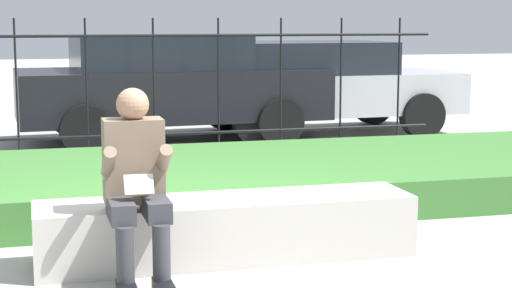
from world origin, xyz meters
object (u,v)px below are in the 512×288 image
(stone_bench, at_px, (227,232))
(person_seated_reader, at_px, (136,178))
(car_parked_center, at_px, (169,85))
(car_parked_right, at_px, (318,85))

(stone_bench, bearing_deg, person_seated_reader, -153.75)
(person_seated_reader, distance_m, car_parked_center, 6.24)
(person_seated_reader, relative_size, car_parked_right, 0.31)
(person_seated_reader, xyz_separation_m, car_parked_right, (3.38, 6.31, 0.05))
(car_parked_center, xyz_separation_m, car_parked_right, (2.19, 0.18, -0.05))
(stone_bench, distance_m, person_seated_reader, 0.88)
(stone_bench, height_order, car_parked_center, car_parked_center)
(stone_bench, height_order, person_seated_reader, person_seated_reader)
(stone_bench, relative_size, car_parked_center, 0.63)
(stone_bench, height_order, car_parked_right, car_parked_right)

